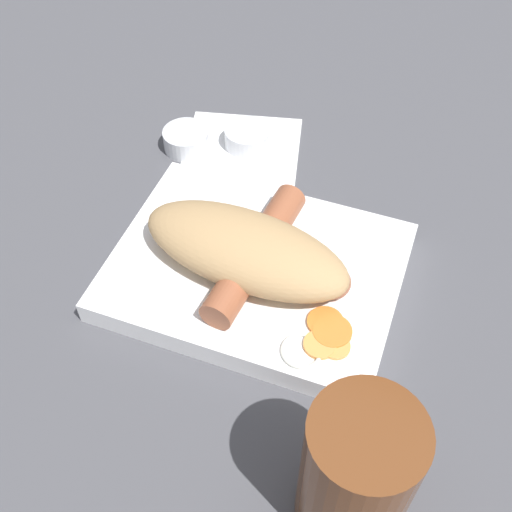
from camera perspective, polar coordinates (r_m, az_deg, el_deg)
The scene contains 9 objects.
ground_plane at distance 0.60m, azimuth 0.00°, elevation -2.06°, with size 3.00×3.00×0.00m, color #4C4C51.
food_tray at distance 0.59m, azimuth 0.00°, elevation -1.35°, with size 0.26×0.20×0.02m.
bread_roll at distance 0.56m, azimuth -0.97°, elevation 0.60°, with size 0.20×0.10×0.05m.
sausage at distance 0.57m, azimuth -0.39°, elevation 0.35°, with size 0.19×0.16×0.03m.
pickled_veggies at distance 0.54m, azimuth 5.83°, elevation -7.27°, with size 0.06×0.07×0.00m.
napkin at distance 0.72m, azimuth -1.30°, elevation 9.35°, with size 0.15×0.15×0.00m.
condiment_cup_near at distance 0.73m, azimuth -0.78°, elevation 10.40°, with size 0.05×0.05×0.02m.
condiment_cup_far at distance 0.73m, azimuth -6.23°, elevation 10.17°, with size 0.05×0.05×0.02m.
drink_glass at distance 0.44m, azimuth 8.89°, elevation -18.76°, with size 0.07×0.07×0.13m.
Camera 1 is at (0.13, -0.35, 0.47)m, focal length 45.00 mm.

